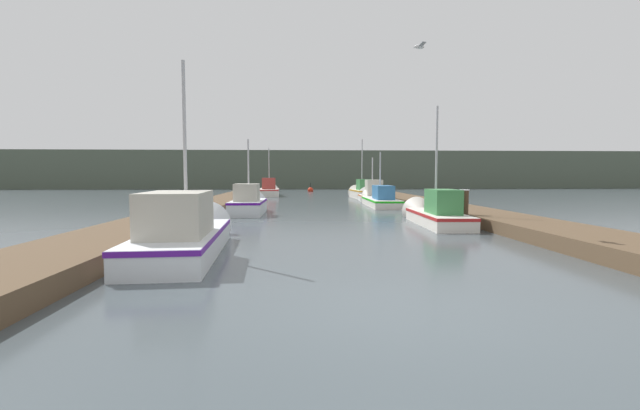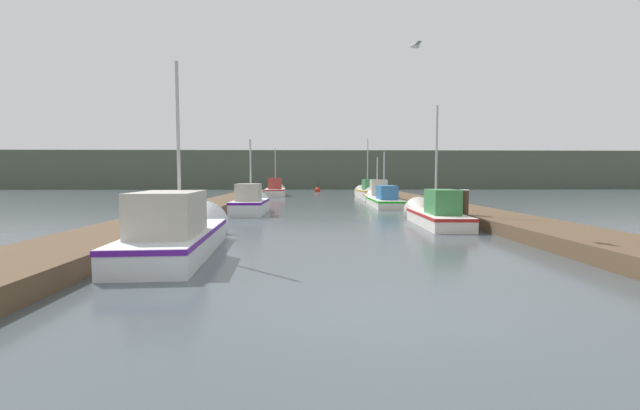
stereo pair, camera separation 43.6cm
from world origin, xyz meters
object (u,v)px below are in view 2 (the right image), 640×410
at_px(fishing_boat_1, 434,213).
at_px(fishing_boat_5, 367,192).
at_px(seagull_lead, 415,46).
at_px(fishing_boat_0, 182,231).
at_px(mooring_piling_0, 253,192).
at_px(fishing_boat_3, 383,199).
at_px(mooring_piling_2, 464,208).
at_px(fishing_boat_4, 377,195).
at_px(fishing_boat_6, 276,190).
at_px(mooring_piling_1, 378,188).
at_px(channel_buoy, 318,190).
at_px(fishing_boat_2, 251,203).

relative_size(fishing_boat_1, fishing_boat_5, 1.11).
bearing_deg(seagull_lead, fishing_boat_5, -15.59).
bearing_deg(fishing_boat_0, mooring_piling_0, 89.18).
relative_size(fishing_boat_3, mooring_piling_2, 4.87).
bearing_deg(fishing_boat_1, seagull_lead, -111.84).
xyz_separation_m(fishing_boat_0, mooring_piling_0, (-1.01, 21.03, 0.13)).
xyz_separation_m(fishing_boat_4, fishing_boat_6, (-7.60, 8.90, 0.03)).
relative_size(fishing_boat_4, seagull_lead, 8.12).
xyz_separation_m(fishing_boat_4, mooring_piling_2, (0.85, -14.16, 0.23)).
bearing_deg(mooring_piling_1, fishing_boat_5, -115.81).
bearing_deg(channel_buoy, fishing_boat_5, -74.55).
relative_size(mooring_piling_2, channel_buoy, 1.16).
distance_m(fishing_boat_0, channel_buoy, 36.63).
relative_size(fishing_boat_0, channel_buoy, 5.57).
distance_m(fishing_boat_2, fishing_boat_4, 11.53).
distance_m(mooring_piling_0, mooring_piling_2, 18.93).
height_order(fishing_boat_4, channel_buoy, fishing_boat_4).
distance_m(fishing_boat_2, mooring_piling_0, 11.09).
xyz_separation_m(fishing_boat_4, mooring_piling_1, (1.22, 7.01, 0.26)).
height_order(channel_buoy, seagull_lead, seagull_lead).
relative_size(fishing_boat_0, fishing_boat_4, 1.36).
distance_m(fishing_boat_0, fishing_boat_4, 20.39).
bearing_deg(fishing_boat_5, channel_buoy, 101.95).
bearing_deg(mooring_piling_0, fishing_boat_1, -60.83).
distance_m(fishing_boat_3, mooring_piling_2, 10.41).
height_order(fishing_boat_0, seagull_lead, seagull_lead).
bearing_deg(fishing_boat_3, fishing_boat_0, -115.40).
distance_m(fishing_boat_1, channel_buoy, 31.19).
height_order(fishing_boat_2, fishing_boat_4, fishing_boat_2).
bearing_deg(mooring_piling_1, seagull_lead, -97.00).
bearing_deg(fishing_boat_6, fishing_boat_0, -92.34).
bearing_deg(fishing_boat_0, fishing_boat_2, 84.60).
relative_size(fishing_boat_5, seagull_lead, 8.80).
height_order(mooring_piling_0, mooring_piling_2, mooring_piling_2).
xyz_separation_m(fishing_boat_2, fishing_boat_5, (7.36, 13.24, 0.02)).
height_order(fishing_boat_2, fishing_boat_6, fishing_boat_6).
bearing_deg(fishing_boat_4, fishing_boat_3, -91.49).
height_order(fishing_boat_2, seagull_lead, seagull_lead).
distance_m(fishing_boat_1, mooring_piling_2, 1.17).
relative_size(fishing_boat_0, mooring_piling_2, 4.78).
height_order(fishing_boat_4, seagull_lead, seagull_lead).
height_order(fishing_boat_5, fishing_boat_6, fishing_boat_5).
xyz_separation_m(fishing_boat_3, mooring_piling_0, (-8.48, 5.98, 0.25)).
height_order(fishing_boat_6, mooring_piling_1, fishing_boat_6).
relative_size(fishing_boat_1, mooring_piling_2, 4.23).
xyz_separation_m(fishing_boat_1, fishing_boat_2, (-7.38, 4.59, 0.08)).
xyz_separation_m(fishing_boat_1, mooring_piling_1, (1.25, 20.44, 0.29)).
xyz_separation_m(mooring_piling_1, mooring_piling_2, (-0.37, -21.17, -0.03)).
relative_size(mooring_piling_0, seagull_lead, 2.14).
bearing_deg(fishing_boat_4, mooring_piling_1, 82.42).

